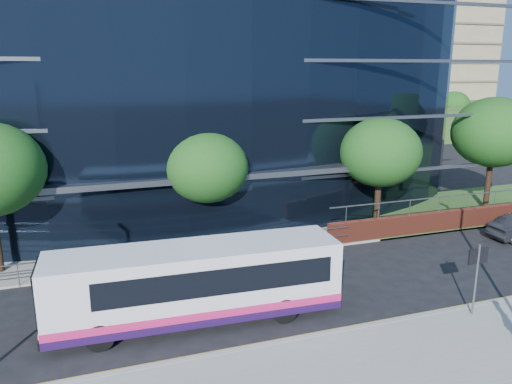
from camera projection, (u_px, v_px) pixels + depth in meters
name	position (u px, v px, depth m)	size (l,w,h in m)	color
ground	(346.00, 317.00, 18.95)	(200.00, 200.00, 0.00)	black
kerb	(359.00, 328.00, 18.01)	(80.00, 0.25, 0.16)	gray
yellow_line_outer	(356.00, 327.00, 18.21)	(80.00, 0.08, 0.01)	gold
yellow_line_inner	(354.00, 325.00, 18.35)	(80.00, 0.08, 0.01)	gold
far_forecourt	(148.00, 241.00, 27.12)	(50.00, 8.00, 0.10)	gray
glass_office	(153.00, 86.00, 34.85)	(44.00, 23.10, 16.00)	black
guard_railings	(114.00, 258.00, 22.63)	(24.00, 0.05, 1.10)	slate
apartment_block	(350.00, 55.00, 78.85)	(60.00, 42.00, 30.00)	#2D511E
street_sign	(477.00, 265.00, 18.40)	(0.85, 0.09, 2.80)	slate
tree_far_b	(207.00, 168.00, 25.68)	(4.29, 4.29, 6.05)	black
tree_far_c	(380.00, 153.00, 28.32)	(4.62, 4.62, 6.51)	black
tree_far_d	(494.00, 132.00, 31.93)	(5.28, 5.28, 7.44)	black
tree_dist_e	(360.00, 106.00, 62.13)	(4.62, 4.62, 6.51)	black
tree_dist_f	(454.00, 105.00, 69.12)	(4.29, 4.29, 6.05)	black
city_bus	(199.00, 282.00, 18.39)	(10.81, 2.90, 2.90)	silver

